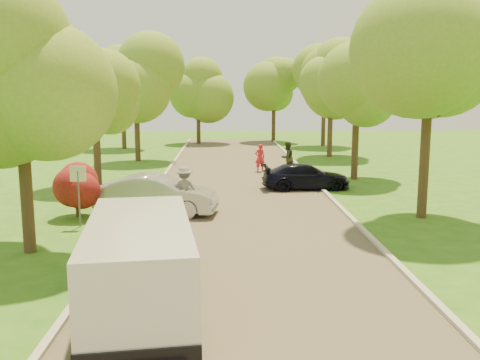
{
  "coord_description": "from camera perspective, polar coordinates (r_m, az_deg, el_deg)",
  "views": [
    {
      "loc": [
        -0.68,
        -14.58,
        4.75
      ],
      "look_at": [
        -0.07,
        6.09,
        1.3
      ],
      "focal_mm": 40.0,
      "sensor_mm": 36.0,
      "label": 1
    }
  ],
  "objects": [
    {
      "name": "longboard",
      "position": [
        20.82,
        -5.9,
        -3.48
      ],
      "size": [
        0.31,
        0.94,
        0.11
      ],
      "rotation": [
        0.0,
        0.0,
        3.21
      ],
      "color": "black",
      "rests_on": "ground"
    },
    {
      "name": "ground",
      "position": [
        15.35,
        0.94,
        -8.55
      ],
      "size": [
        100.0,
        100.0,
        0.0
      ],
      "primitive_type": "plane",
      "color": "#2E6117",
      "rests_on": "ground"
    },
    {
      "name": "dark_sedan",
      "position": [
        26.31,
        7.02,
        0.37
      ],
      "size": [
        4.38,
        2.02,
        1.24
      ],
      "primitive_type": "imported",
      "rotation": [
        0.0,
        0.0,
        1.64
      ],
      "color": "black",
      "rests_on": "ground"
    },
    {
      "name": "tree_l_mida",
      "position": [
        16.57,
        -21.87,
        10.27
      ],
      "size": [
        4.71,
        4.6,
        7.39
      ],
      "color": "#382619",
      "rests_on": "ground"
    },
    {
      "name": "silver_sedan",
      "position": [
        20.97,
        -8.85,
        -1.59
      ],
      "size": [
        4.84,
        2.23,
        1.54
      ],
      "primitive_type": "imported",
      "rotation": [
        0.0,
        0.0,
        1.44
      ],
      "color": "#AAABAF",
      "rests_on": "ground"
    },
    {
      "name": "tree_bg_b",
      "position": [
        47.43,
        9.27,
        10.3
      ],
      "size": [
        5.12,
        5.0,
        7.95
      ],
      "color": "#382619",
      "rests_on": "ground"
    },
    {
      "name": "tree_bg_a",
      "position": [
        45.32,
        -12.18,
        9.97
      ],
      "size": [
        5.12,
        5.0,
        7.72
      ],
      "color": "#382619",
      "rests_on": "ground"
    },
    {
      "name": "tree_bg_c",
      "position": [
        48.63,
        -4.25,
        9.76
      ],
      "size": [
        4.92,
        4.8,
        7.33
      ],
      "color": "#382619",
      "rests_on": "ground"
    },
    {
      "name": "skateboarder",
      "position": [
        20.64,
        -5.94,
        -1.0
      ],
      "size": [
        1.2,
        0.74,
        1.8
      ],
      "primitive_type": "imported",
      "rotation": [
        0.0,
        0.0,
        3.21
      ],
      "color": "slate",
      "rests_on": "longboard"
    },
    {
      "name": "tree_l_midb",
      "position": [
        27.28,
        -14.87,
        8.81
      ],
      "size": [
        4.3,
        4.2,
        6.62
      ],
      "color": "#382619",
      "rests_on": "ground"
    },
    {
      "name": "person_olive",
      "position": [
        31.25,
        5.06,
        2.4
      ],
      "size": [
        1.14,
        1.11,
        1.85
      ],
      "primitive_type": "imported",
      "rotation": [
        0.0,
        0.0,
        3.82
      ],
      "color": "#2A2D1B",
      "rests_on": "ground"
    },
    {
      "name": "curb_left",
      "position": [
        23.31,
        -9.98,
        -2.28
      ],
      "size": [
        0.18,
        60.0,
        0.12
      ],
      "primitive_type": "cube",
      "color": "#B2AD9E",
      "rests_on": "ground"
    },
    {
      "name": "road",
      "position": [
        23.09,
        0.03,
        -2.39
      ],
      "size": [
        8.0,
        60.0,
        0.01
      ],
      "primitive_type": "cube",
      "color": "#4C4438",
      "rests_on": "ground"
    },
    {
      "name": "minivan",
      "position": [
        11.78,
        -10.65,
        -8.88
      ],
      "size": [
        2.86,
        5.7,
        2.04
      ],
      "rotation": [
        0.0,
        0.0,
        0.13
      ],
      "color": "silver",
      "rests_on": "ground"
    },
    {
      "name": "tree_r_far",
      "position": [
        39.4,
        10.07,
        10.9
      ],
      "size": [
        5.33,
        5.2,
        8.34
      ],
      "color": "#382619",
      "rests_on": "ground"
    },
    {
      "name": "tree_bg_d",
      "position": [
        50.82,
        3.89,
        10.08
      ],
      "size": [
        5.12,
        5.0,
        7.72
      ],
      "color": "#382619",
      "rests_on": "ground"
    },
    {
      "name": "tree_r_mida",
      "position": [
        21.06,
        20.15,
        11.05
      ],
      "size": [
        5.13,
        5.0,
        7.95
      ],
      "color": "#382619",
      "rests_on": "ground"
    },
    {
      "name": "curb_right",
      "position": [
        23.55,
        9.93,
        -2.16
      ],
      "size": [
        0.18,
        60.0,
        0.12
      ],
      "primitive_type": "cube",
      "color": "#B2AD9E",
      "rests_on": "ground"
    },
    {
      "name": "tree_r_midb",
      "position": [
        29.5,
        12.76,
        9.49
      ],
      "size": [
        4.51,
        4.4,
        7.01
      ],
      "color": "#382619",
      "rests_on": "ground"
    },
    {
      "name": "red_shrub",
      "position": [
        21.17,
        -17.07,
        -0.88
      ],
      "size": [
        1.7,
        1.7,
        1.95
      ],
      "color": "#382619",
      "rests_on": "ground"
    },
    {
      "name": "person_striped",
      "position": [
        31.79,
        2.14,
        2.37
      ],
      "size": [
        0.67,
        0.51,
        1.65
      ],
      "primitive_type": "imported",
      "rotation": [
        0.0,
        0.0,
        3.35
      ],
      "color": "red",
      "rests_on": "ground"
    },
    {
      "name": "tree_l_far",
      "position": [
        37.03,
        -10.74,
        10.42
      ],
      "size": [
        4.92,
        4.8,
        7.79
      ],
      "color": "#382619",
      "rests_on": "ground"
    },
    {
      "name": "street_sign",
      "position": [
        19.54,
        -16.87,
        -0.32
      ],
      "size": [
        0.55,
        0.06,
        2.17
      ],
      "color": "#59595E",
      "rests_on": "ground"
    }
  ]
}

